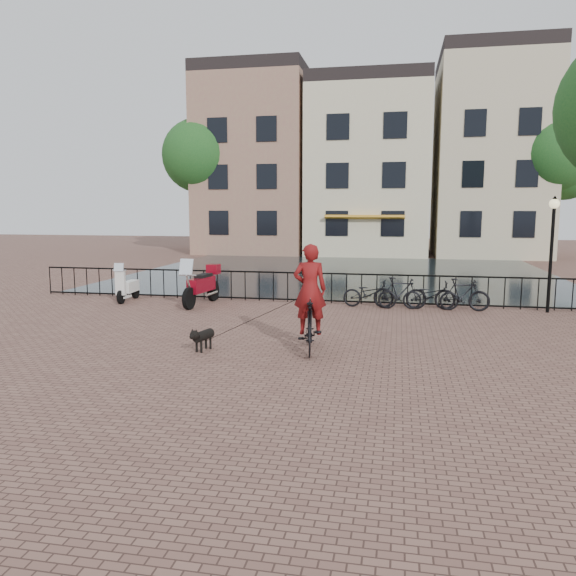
% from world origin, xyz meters
% --- Properties ---
extents(ground, '(100.00, 100.00, 0.00)m').
position_xyz_m(ground, '(0.00, 0.00, 0.00)').
color(ground, brown).
rests_on(ground, ground).
extents(canal_water, '(20.00, 20.00, 0.00)m').
position_xyz_m(canal_water, '(0.00, 17.30, 0.00)').
color(canal_water, black).
rests_on(canal_water, ground).
extents(railing, '(20.00, 0.05, 1.02)m').
position_xyz_m(railing, '(0.00, 8.00, 0.50)').
color(railing, black).
rests_on(railing, ground).
extents(canal_house_left, '(7.50, 9.00, 12.80)m').
position_xyz_m(canal_house_left, '(-7.50, 30.00, 6.40)').
color(canal_house_left, '#956256').
rests_on(canal_house_left, ground).
extents(canal_house_mid, '(8.00, 9.50, 11.80)m').
position_xyz_m(canal_house_mid, '(0.50, 30.00, 5.90)').
color(canal_house_mid, beige).
rests_on(canal_house_mid, ground).
extents(canal_house_right, '(7.00, 9.00, 13.30)m').
position_xyz_m(canal_house_right, '(8.50, 30.00, 6.65)').
color(canal_house_right, beige).
rests_on(canal_house_right, ground).
extents(tree_far_left, '(5.04, 5.04, 9.27)m').
position_xyz_m(tree_far_left, '(-11.00, 27.00, 6.73)').
color(tree_far_left, black).
rests_on(tree_far_left, ground).
extents(tree_far_right, '(4.76, 4.76, 8.76)m').
position_xyz_m(tree_far_right, '(12.00, 27.00, 6.35)').
color(tree_far_right, black).
rests_on(tree_far_right, ground).
extents(lamp_post, '(0.30, 0.30, 3.45)m').
position_xyz_m(lamp_post, '(7.20, 7.60, 2.38)').
color(lamp_post, black).
rests_on(lamp_post, ground).
extents(cyclist, '(0.96, 2.11, 2.80)m').
position_xyz_m(cyclist, '(0.78, 1.56, 1.06)').
color(cyclist, black).
rests_on(cyclist, ground).
extents(dog, '(0.46, 0.85, 0.55)m').
position_xyz_m(dog, '(-1.56, 1.13, 0.27)').
color(dog, black).
rests_on(dog, ground).
extents(motorcycle, '(0.81, 2.35, 1.64)m').
position_xyz_m(motorcycle, '(-3.65, 6.80, 0.82)').
color(motorcycle, maroon).
rests_on(motorcycle, ground).
extents(scooter, '(0.51, 1.53, 1.40)m').
position_xyz_m(scooter, '(-6.40, 7.08, 0.70)').
color(scooter, silver).
rests_on(scooter, ground).
extents(parked_bike_0, '(1.78, 0.80, 0.90)m').
position_xyz_m(parked_bike_0, '(1.80, 7.40, 0.45)').
color(parked_bike_0, black).
rests_on(parked_bike_0, ground).
extents(parked_bike_1, '(1.67, 0.48, 1.00)m').
position_xyz_m(parked_bike_1, '(2.75, 7.40, 0.50)').
color(parked_bike_1, black).
rests_on(parked_bike_1, ground).
extents(parked_bike_2, '(1.74, 0.66, 0.90)m').
position_xyz_m(parked_bike_2, '(3.70, 7.40, 0.45)').
color(parked_bike_2, black).
rests_on(parked_bike_2, ground).
extents(parked_bike_3, '(1.70, 0.62, 1.00)m').
position_xyz_m(parked_bike_3, '(4.65, 7.40, 0.50)').
color(parked_bike_3, black).
rests_on(parked_bike_3, ground).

